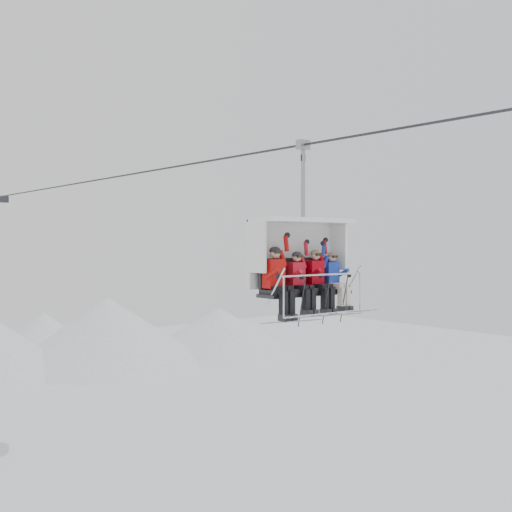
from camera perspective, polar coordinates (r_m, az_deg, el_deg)
haul_cable at (r=16.34m, az=0.00°, el=9.15°), size 0.06×50.00×0.06m
chairlift_carrier at (r=14.99m, az=3.84°, el=0.00°), size 2.63×1.17×3.98m
skier_far_left at (r=14.15m, az=1.89°, el=-2.06°), size 0.44×1.69×1.72m
skier_center_left at (r=14.58m, az=3.88°, el=-2.17°), size 0.38×1.69×1.54m
skier_center_right at (r=15.00m, az=5.53°, el=-2.02°), size 0.40×1.69×1.60m
skier_far_right at (r=15.38m, az=7.00°, el=-2.05°), size 0.37×1.69×1.50m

